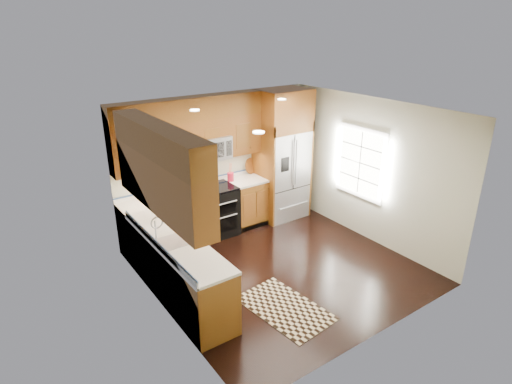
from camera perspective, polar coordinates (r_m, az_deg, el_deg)
ground at (r=7.18m, az=3.17°, el=-10.03°), size 4.00×4.00×0.00m
wall_back at (r=8.15m, az=-5.33°, el=3.99°), size 4.00×0.02×2.60m
wall_left at (r=5.67m, az=-12.75°, el=-4.77°), size 0.02×4.00×2.60m
wall_right at (r=7.92m, az=14.87°, el=2.78°), size 0.02×4.00×2.60m
window at (r=7.99m, az=13.76°, el=3.82°), size 0.04×1.10×1.30m
base_cabinets at (r=7.06m, az=-9.29°, el=-6.68°), size 2.85×3.00×0.90m
countertop at (r=7.00m, az=-8.91°, el=-2.62°), size 2.86×3.01×0.04m
upper_cabinets at (r=6.66m, az=-10.22°, el=6.16°), size 2.85×3.00×1.15m
range at (r=8.07m, az=-5.48°, el=-2.55°), size 0.76×0.67×0.95m
microwave at (r=7.76m, az=-6.28°, el=5.81°), size 0.76×0.40×0.42m
refrigerator at (r=8.55m, az=3.51°, el=4.93°), size 0.98×0.75×2.60m
sink_faucet at (r=6.09m, az=-11.05°, el=-5.95°), size 0.54×0.44×0.37m
rug at (r=6.30m, az=3.86°, el=-15.16°), size 0.94×1.41×0.01m
knife_block at (r=7.56m, az=-11.95°, el=0.19°), size 0.12×0.15×0.29m
utensil_crock at (r=8.16m, az=-3.42°, el=2.29°), size 0.15×0.15×0.35m
cutting_board at (r=8.59m, az=-0.71°, el=2.57°), size 0.42×0.42×0.02m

